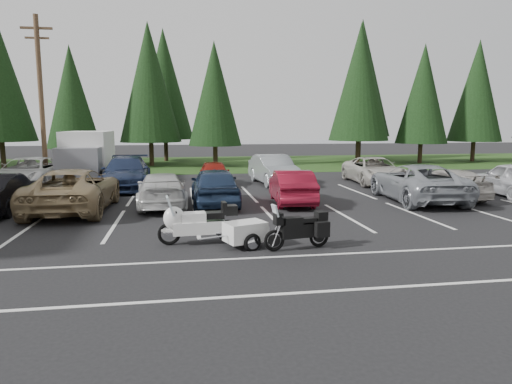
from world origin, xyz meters
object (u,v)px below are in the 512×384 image
object	(u,v)px
car_far_4	(374,171)
touring_motorcycle	(199,219)
car_far_0	(29,173)
adventure_motorcycle	(297,226)
car_near_2	(74,190)
box_truck	(85,158)
cargo_trailer	(245,234)
car_far_2	(214,173)
car_near_3	(162,190)
car_near_1	(1,192)
car_far_1	(126,173)
car_near_4	(215,186)
car_near_5	(292,187)
utility_pole	(41,98)
car_near_6	(417,182)
car_far_3	(274,170)
car_near_7	(448,184)

from	to	relation	value
car_far_4	touring_motorcycle	bearing A→B (deg)	-128.12
car_far_0	adventure_motorcycle	bearing A→B (deg)	-46.48
car_near_2	car_far_4	size ratio (longest dim) A/B	1.12
car_far_0	car_far_4	bearing A→B (deg)	1.89
box_truck	adventure_motorcycle	world-z (taller)	box_truck
car_near_2	cargo_trailer	world-z (taller)	car_near_2
car_far_2	car_near_3	bearing A→B (deg)	-112.11
car_near_1	car_far_1	distance (m)	6.95
box_truck	car_near_4	distance (m)	10.63
car_near_3	car_far_0	xyz separation A→B (m)	(-6.95, 6.22, 0.12)
cargo_trailer	car_near_5	bearing A→B (deg)	45.90
car_near_3	car_far_4	size ratio (longest dim) A/B	0.89
car_near_2	car_far_2	xyz separation A→B (m)	(5.85, 6.56, -0.16)
utility_pole	touring_motorcycle	world-z (taller)	utility_pole
utility_pole	car_far_1	xyz separation A→B (m)	(4.52, -2.22, -3.88)
car_near_4	car_near_6	distance (m)	8.76
box_truck	car_far_0	xyz separation A→B (m)	(-2.43, -2.03, -0.64)
box_truck	car_far_3	bearing A→B (deg)	-12.03
car_near_1	touring_motorcycle	world-z (taller)	car_near_1
utility_pole	box_truck	distance (m)	3.85
car_near_6	touring_motorcycle	size ratio (longest dim) A/B	2.32
car_near_6	car_near_7	bearing A→B (deg)	-161.96
car_near_7	car_far_0	size ratio (longest dim) A/B	0.79
box_truck	cargo_trailer	xyz separation A→B (m)	(7.01, -14.92, -1.09)
cargo_trailer	car_far_2	bearing A→B (deg)	69.42
car_near_1	car_far_3	distance (m)	13.38
car_near_1	box_truck	bearing A→B (deg)	-99.61
car_near_5	car_far_2	size ratio (longest dim) A/B	1.11
car_far_3	box_truck	bearing A→B (deg)	162.28
car_near_6	car_far_2	bearing A→B (deg)	-33.10
touring_motorcycle	car_far_4	bearing A→B (deg)	44.03
car_near_6	car_far_0	bearing A→B (deg)	-15.57
box_truck	car_far_1	distance (m)	3.76
car_far_3	cargo_trailer	bearing A→B (deg)	-110.55
box_truck	car_near_3	world-z (taller)	box_truck
car_near_3	car_near_4	size ratio (longest dim) A/B	1.02
car_near_3	car_far_1	world-z (taller)	car_far_1
car_near_6	cargo_trailer	xyz separation A→B (m)	(-8.42, -6.27, -0.45)
car_near_7	car_far_3	world-z (taller)	car_far_3
car_far_2	car_far_0	bearing A→B (deg)	179.96
car_near_7	box_truck	bearing A→B (deg)	-27.00
utility_pole	box_truck	size ratio (longest dim) A/B	1.61
car_far_0	car_near_5	bearing A→B (deg)	-22.69
car_near_1	car_near_4	xyz separation A→B (m)	(8.16, 0.17, 0.05)
car_near_1	car_far_1	world-z (taller)	car_far_1
car_near_7	cargo_trailer	distance (m)	12.17
car_near_3	car_far_3	world-z (taller)	car_far_3
box_truck	touring_motorcycle	world-z (taller)	box_truck
car_near_7	car_near_1	bearing A→B (deg)	-0.85
box_truck	touring_motorcycle	xyz separation A→B (m)	(5.78, -14.32, -0.75)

